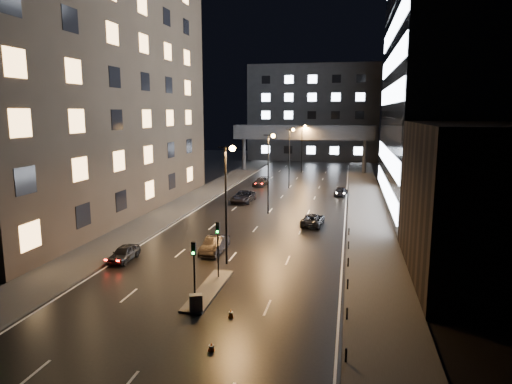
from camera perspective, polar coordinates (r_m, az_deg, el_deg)
ground at (r=70.02m, az=3.26°, el=-0.59°), size 160.00×160.00×0.00m
sidewalk_left at (r=68.21m, az=-7.82°, el=-0.89°), size 5.00×110.00×0.15m
sidewalk_right at (r=64.42m, az=13.66°, el=-1.73°), size 5.00×110.00×0.15m
building_left at (r=61.84m, az=-21.00°, el=16.00°), size 15.00×48.00×40.00m
building_right_low at (r=39.01m, az=26.28°, el=-1.17°), size 10.00×18.00×12.00m
building_right_glass at (r=66.52m, az=25.82°, el=17.38°), size 20.00×36.00×45.00m
building_far at (r=126.50m, az=7.26°, el=9.77°), size 34.00×14.00×25.00m
skybridge at (r=98.71m, az=5.90°, el=7.33°), size 30.00×3.00×10.00m
median_island at (r=34.12m, az=-5.92°, el=-12.06°), size 1.60×8.00×0.15m
traffic_signal_near at (r=35.39m, az=-4.78°, el=-6.05°), size 0.28×0.34×4.40m
traffic_signal_far at (r=30.40m, az=-7.75°, el=-8.83°), size 0.28×0.34×4.40m
bollard_row at (r=36.75m, az=11.42°, el=-9.93°), size 0.12×25.12×0.90m
streetlight_near at (r=37.96m, az=-3.56°, el=0.34°), size 1.45×0.50×10.15m
streetlight_mid_a at (r=57.31m, az=1.70°, el=3.63°), size 1.45×0.50×10.15m
streetlight_mid_b at (r=77.00m, az=4.31°, el=5.24°), size 1.45×0.50×10.15m
streetlight_far at (r=96.81m, az=5.85°, el=6.19°), size 1.45×0.50×10.15m
car_away_a at (r=41.75m, az=-16.18°, el=-7.37°), size 1.64×3.98×1.35m
car_away_b at (r=42.40m, az=-5.21°, el=-6.61°), size 1.72×4.69×1.53m
car_away_c at (r=65.59m, az=-1.61°, el=-0.58°), size 2.78×5.85×1.61m
car_away_d at (r=80.00m, az=0.62°, el=1.27°), size 2.57×5.04×1.40m
car_toward_a at (r=52.71m, az=7.11°, el=-3.43°), size 2.64×5.05×1.36m
car_toward_b at (r=72.12m, az=10.54°, el=0.08°), size 2.18×4.54×1.28m
utility_cabinet at (r=30.56m, az=-7.52°, el=-13.54°), size 0.98×0.81×1.09m
cone_a at (r=29.88m, az=-3.16°, el=-14.90°), size 0.41×0.41×0.57m
cone_b at (r=26.35m, az=-5.60°, el=-18.70°), size 0.44×0.44×0.46m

